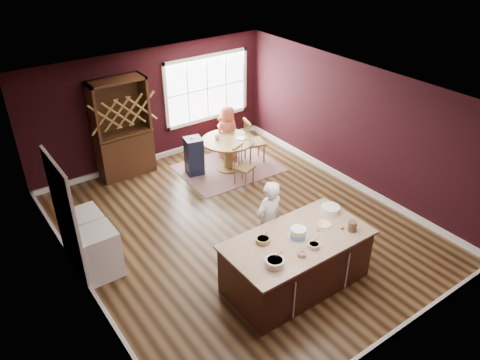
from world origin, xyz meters
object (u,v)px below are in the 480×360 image
chair_south (244,166)px  dryer (86,234)px  chair_east (255,140)px  dining_table (228,148)px  toddler (192,140)px  hutch (122,129)px  baker (268,222)px  high_chair (194,155)px  kitchen_island (296,262)px  seated_woman (227,133)px  layer_cake (298,232)px  chair_north (219,133)px  washer (99,253)px

chair_south → dryer: size_ratio=1.07×
chair_east → chair_south: 1.13m
dining_table → toddler: bearing=155.0°
hutch → baker: bearing=-80.0°
chair_east → high_chair: (-1.49, 0.32, -0.08)m
kitchen_island → dryer: kitchen_island is taller
seated_woman → layer_cake: bearing=63.4°
dining_table → baker: (-1.28, -3.08, 0.24)m
dining_table → chair_north: 0.83m
chair_north → dryer: chair_north is taller
kitchen_island → dining_table: size_ratio=1.92×
toddler → washer: (-3.04, -2.13, -0.38)m
baker → toddler: baker is taller
toddler → hutch: size_ratio=0.12×
dining_table → high_chair: (-0.76, 0.26, -0.07)m
dining_table → layer_cake: (-1.27, -3.80, 0.46)m
dining_table → high_chair: bearing=160.8°
chair_east → toddler: (-1.48, 0.40, 0.26)m
high_chair → layer_cake: bearing=-85.6°
high_chair → hutch: hutch is taller
dining_table → chair_north: bearing=70.7°
dining_table → chair_east: (0.73, -0.05, 0.01)m
seated_woman → high_chair: (-1.05, -0.19, -0.21)m
dryer → layer_cake: bearing=-46.6°
chair_north → dryer: 4.49m
hutch → dining_table: bearing=-29.9°
layer_cake → chair_east: size_ratio=0.32×
hutch → toddler: bearing=-32.5°
chair_north → dryer: (-4.06, -1.92, -0.11)m
hutch → chair_north: bearing=-9.5°
seated_woman → high_chair: 1.09m
layer_cake → toddler: size_ratio=1.35×
hutch → dryer: size_ratio=2.62×
chair_east → seated_woman: size_ratio=0.81×
chair_south → toddler: toddler is taller
baker → seated_woman: (1.57, 3.54, -0.10)m
high_chair → toddler: toddler is taller
high_chair → kitchen_island: bearing=-86.1°
layer_cake → toddler: (0.52, 4.15, -0.18)m
chair_south → dryer: 3.69m
kitchen_island → hutch: (-0.72, 5.01, 0.69)m
layer_cake → chair_south: layer_cake is taller
dining_table → baker: baker is taller
seated_woman → hutch: hutch is taller
baker → high_chair: 3.40m
toddler → high_chair: bearing=-98.0°
kitchen_island → layer_cake: (0.04, 0.05, 0.55)m
washer → seated_woman: bearing=28.7°
dining_table → chair_east: bearing=-4.0°
hutch → seated_woman: bearing=-16.9°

